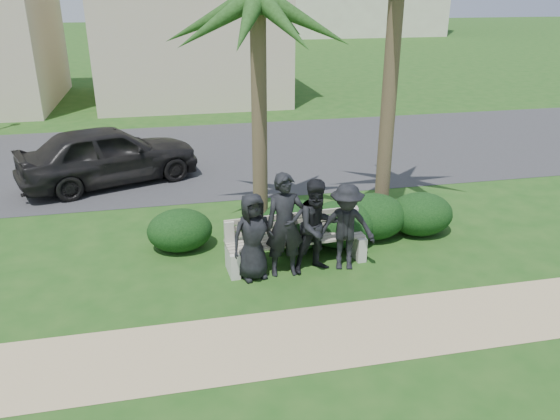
{
  "coord_description": "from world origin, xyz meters",
  "views": [
    {
      "loc": [
        -2.42,
        -8.33,
        4.83
      ],
      "look_at": [
        -0.42,
        1.0,
        0.91
      ],
      "focal_mm": 35.0,
      "sensor_mm": 36.0,
      "label": 1
    }
  ],
  "objects_px": {
    "man_c": "(317,226)",
    "car_a": "(109,155)",
    "man_a": "(253,237)",
    "palm_left": "(258,4)",
    "man_b": "(285,225)",
    "man_d": "(346,227)",
    "park_bench": "(296,243)"
  },
  "relations": [
    {
      "from": "man_b",
      "to": "palm_left",
      "type": "xyz_separation_m",
      "value": [
        -0.01,
        2.39,
        3.57
      ]
    },
    {
      "from": "man_b",
      "to": "car_a",
      "type": "xyz_separation_m",
      "value": [
        -3.41,
        5.78,
        -0.18
      ]
    },
    {
      "from": "man_a",
      "to": "man_c",
      "type": "bearing_deg",
      "value": -13.02
    },
    {
      "from": "man_c",
      "to": "palm_left",
      "type": "bearing_deg",
      "value": 92.23
    },
    {
      "from": "man_c",
      "to": "car_a",
      "type": "relative_size",
      "value": 0.38
    },
    {
      "from": "car_a",
      "to": "man_a",
      "type": "bearing_deg",
      "value": -174.04
    },
    {
      "from": "man_c",
      "to": "palm_left",
      "type": "xyz_separation_m",
      "value": [
        -0.61,
        2.39,
        3.64
      ]
    },
    {
      "from": "man_d",
      "to": "car_a",
      "type": "height_order",
      "value": "man_d"
    },
    {
      "from": "palm_left",
      "to": "man_d",
      "type": "bearing_deg",
      "value": -64.73
    },
    {
      "from": "man_a",
      "to": "man_d",
      "type": "relative_size",
      "value": 0.97
    },
    {
      "from": "man_a",
      "to": "palm_left",
      "type": "height_order",
      "value": "palm_left"
    },
    {
      "from": "palm_left",
      "to": "car_a",
      "type": "height_order",
      "value": "palm_left"
    },
    {
      "from": "park_bench",
      "to": "palm_left",
      "type": "bearing_deg",
      "value": 94.68
    },
    {
      "from": "man_b",
      "to": "man_d",
      "type": "bearing_deg",
      "value": 0.93
    },
    {
      "from": "man_d",
      "to": "man_a",
      "type": "bearing_deg",
      "value": -166.85
    },
    {
      "from": "man_c",
      "to": "man_d",
      "type": "xyz_separation_m",
      "value": [
        0.53,
        -0.02,
        -0.06
      ]
    },
    {
      "from": "palm_left",
      "to": "man_b",
      "type": "bearing_deg",
      "value": -89.66
    },
    {
      "from": "man_a",
      "to": "man_c",
      "type": "height_order",
      "value": "man_c"
    },
    {
      "from": "man_b",
      "to": "man_d",
      "type": "distance_m",
      "value": 1.13
    },
    {
      "from": "park_bench",
      "to": "man_c",
      "type": "distance_m",
      "value": 0.65
    },
    {
      "from": "park_bench",
      "to": "man_b",
      "type": "relative_size",
      "value": 1.38
    },
    {
      "from": "man_c",
      "to": "car_a",
      "type": "bearing_deg",
      "value": 112.74
    },
    {
      "from": "man_c",
      "to": "man_a",
      "type": "bearing_deg",
      "value": 168.75
    },
    {
      "from": "man_c",
      "to": "man_b",
      "type": "bearing_deg",
      "value": 168.62
    },
    {
      "from": "park_bench",
      "to": "man_a",
      "type": "xyz_separation_m",
      "value": [
        -0.87,
        -0.35,
        0.38
      ]
    },
    {
      "from": "man_d",
      "to": "palm_left",
      "type": "bearing_deg",
      "value": 128.5
    },
    {
      "from": "man_d",
      "to": "man_b",
      "type": "bearing_deg",
      "value": -167.37
    },
    {
      "from": "man_a",
      "to": "car_a",
      "type": "relative_size",
      "value": 0.35
    },
    {
      "from": "park_bench",
      "to": "car_a",
      "type": "xyz_separation_m",
      "value": [
        -3.7,
        5.43,
        0.37
      ]
    },
    {
      "from": "man_a",
      "to": "man_b",
      "type": "height_order",
      "value": "man_b"
    },
    {
      "from": "man_c",
      "to": "car_a",
      "type": "xyz_separation_m",
      "value": [
        -4.01,
        5.77,
        -0.1
      ]
    },
    {
      "from": "park_bench",
      "to": "palm_left",
      "type": "distance_m",
      "value": 4.6
    }
  ]
}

